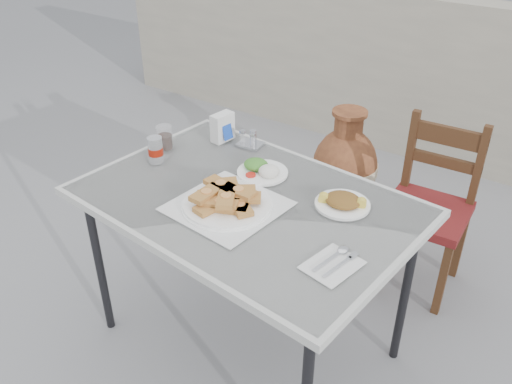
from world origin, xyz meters
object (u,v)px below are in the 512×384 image
Objects in this scene: terracotta_urn at (345,168)px; pide_plate at (227,199)px; salad_chopped_plate at (343,202)px; cafe_table at (246,209)px; napkin_holder at (223,127)px; cola_glass at (165,139)px; condiment_caddy at (250,141)px; salad_rice_plate at (262,169)px; soda_can at (156,150)px; chair at (429,206)px.

pide_plate is at bearing -85.41° from terracotta_urn.
pide_plate is at bearing -145.06° from salad_chopped_plate.
cafe_table is 0.56m from napkin_holder.
cola_glass is at bearing 165.78° from cafe_table.
cola_glass is 0.90× the size of condiment_caddy.
salad_chopped_plate is 0.93m from cola_glass.
cola_glass is at bearing -178.75° from salad_chopped_plate.
cafe_table is 1.99× the size of terracotta_urn.
cola_glass is (-0.93, -0.02, 0.03)m from salad_chopped_plate.
salad_rice_plate is 1.63× the size of napkin_holder.
soda_can is at bearing -106.92° from terracotta_urn.
salad_chopped_plate is 1.80× the size of condiment_caddy.
terracotta_urn is (-0.11, 1.37, -0.53)m from pide_plate.
soda_can is at bearing -158.29° from salad_rice_plate.
salad_chopped_plate reaches higher than terracotta_urn.
salad_rice_plate reaches higher than salad_chopped_plate.
cola_glass is at bearing -143.02° from condiment_caddy.
cafe_table is 1.09m from chair.
napkin_holder reaches higher than pide_plate.
cafe_table is 6.50× the size of salad_chopped_plate.
napkin_holder is (-0.75, 0.20, 0.05)m from salad_chopped_plate.
salad_rice_plate is (-0.03, 0.30, -0.02)m from pide_plate.
salad_rice_plate is 0.27m from condiment_caddy.
salad_rice_plate is at bearing -131.03° from chair.
salad_rice_plate is 1.82× the size of condiment_caddy.
napkin_holder is at bearing 165.00° from salad_chopped_plate.
cafe_table is 0.60m from cola_glass.
pide_plate is 0.60m from cola_glass.
cola_glass is 0.41m from condiment_caddy.
cola_glass is 0.80× the size of napkin_holder.
pide_plate is at bearing -13.32° from soda_can.
cafe_table is 1.35m from terracotta_urn.
salad_rice_plate is 0.50m from soda_can.
terracotta_urn is at bearing 73.08° from soda_can.
chair reaches higher than salad_chopped_plate.
soda_can reaches higher than condiment_caddy.
chair is (0.54, 1.01, -0.39)m from pide_plate.
cafe_table is 0.40m from salad_chopped_plate.
cafe_table is 0.53m from soda_can.
napkin_holder is at bearing -171.49° from condiment_caddy.
salad_rice_plate is 1.01× the size of salad_chopped_plate.
condiment_caddy is 0.17× the size of terracotta_urn.
salad_chopped_plate is at bearing -66.12° from terracotta_urn.
cola_glass is at bearing 156.17° from pide_plate.
pide_plate is at bearing -104.03° from cafe_table.
chair is at bearing 51.49° from salad_rice_plate.
salad_chopped_plate is 0.85m from chair.
cafe_table is at bearing -83.96° from terracotta_urn.
chair is (1.03, 0.90, -0.41)m from soda_can.
salad_chopped_plate is (0.38, 0.26, -0.02)m from pide_plate.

